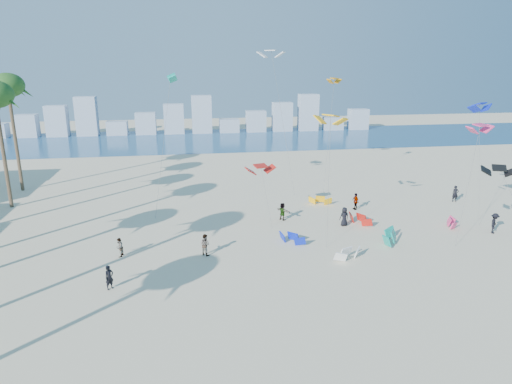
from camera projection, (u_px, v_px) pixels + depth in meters
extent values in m
plane|color=beige|center=(249.00, 354.00, 24.32)|extent=(220.00, 220.00, 0.00)
plane|color=navy|center=(198.00, 140.00, 92.63)|extent=(220.00, 220.00, 0.00)
imported|color=black|center=(109.00, 277.00, 31.16)|extent=(0.76, 0.74, 1.76)
imported|color=gray|center=(205.00, 245.00, 36.74)|extent=(1.11, 1.10, 1.81)
imported|color=black|center=(344.00, 217.00, 43.39)|extent=(0.96, 0.69, 1.85)
imported|color=gray|center=(355.00, 201.00, 48.32)|extent=(0.65, 1.13, 1.81)
imported|color=black|center=(494.00, 223.00, 41.46)|extent=(1.37, 1.40, 1.92)
imported|color=gray|center=(282.00, 211.00, 45.04)|extent=(1.40, 1.64, 1.78)
imported|color=black|center=(455.00, 194.00, 51.02)|extent=(0.76, 0.59, 1.86)
imported|color=gray|center=(119.00, 248.00, 36.44)|extent=(0.75, 0.88, 1.58)
cylinder|color=#595959|center=(266.00, 197.00, 43.16)|extent=(0.82, 2.06, 5.69)
cylinder|color=#595959|center=(329.00, 181.00, 38.81)|extent=(1.07, 3.60, 10.82)
cylinder|color=#595959|center=(468.00, 186.00, 38.76)|extent=(2.81, 2.74, 10.06)
cylinder|color=#595959|center=(163.00, 147.00, 45.32)|extent=(2.23, 2.89, 14.09)
cylinder|color=#595959|center=(329.00, 136.00, 54.50)|extent=(1.69, 2.68, 13.46)
cylinder|color=#595959|center=(283.00, 124.00, 53.10)|extent=(2.30, 3.84, 16.67)
cylinder|color=#595959|center=(479.00, 165.00, 43.58)|extent=(0.44, 3.00, 11.40)
cylinder|color=brown|center=(3.00, 153.00, 47.70)|extent=(0.40, 0.40, 12.13)
cylinder|color=brown|center=(15.00, 139.00, 54.10)|extent=(0.40, 0.40, 12.75)
ellipsoid|color=#25521D|center=(7.00, 85.00, 52.35)|extent=(3.80, 3.80, 2.85)
cube|color=#9EADBF|center=(27.00, 126.00, 95.89)|extent=(4.40, 3.00, 4.80)
cube|color=#9EADBF|center=(57.00, 121.00, 96.61)|extent=(4.40, 3.00, 6.60)
cube|color=#9EADBF|center=(87.00, 116.00, 97.33)|extent=(4.40, 3.00, 8.40)
cube|color=#9EADBF|center=(117.00, 128.00, 99.03)|extent=(4.40, 3.00, 3.00)
cube|color=#9EADBF|center=(146.00, 123.00, 99.75)|extent=(4.40, 3.00, 4.80)
cube|color=#9EADBF|center=(174.00, 119.00, 100.47)|extent=(4.40, 3.00, 6.60)
cube|color=#9EADBF|center=(202.00, 114.00, 101.18)|extent=(4.40, 3.00, 8.40)
cube|color=#9EADBF|center=(229.00, 126.00, 102.89)|extent=(4.40, 3.00, 3.00)
cube|color=#9EADBF|center=(256.00, 121.00, 103.61)|extent=(4.40, 3.00, 4.80)
cube|color=#9EADBF|center=(282.00, 117.00, 104.33)|extent=(4.40, 3.00, 6.60)
cube|color=#9EADBF|center=(308.00, 112.00, 105.04)|extent=(4.40, 3.00, 8.40)
cube|color=#9EADBF|center=(333.00, 123.00, 106.75)|extent=(4.40, 3.00, 3.00)
cube|color=#9EADBF|center=(358.00, 119.00, 107.47)|extent=(4.40, 3.00, 4.80)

